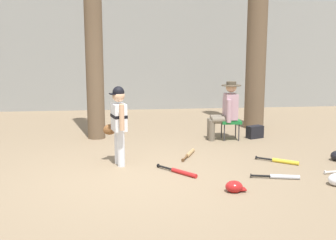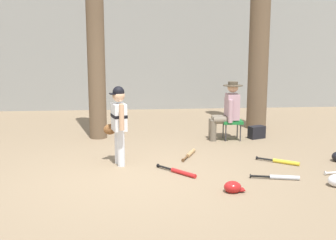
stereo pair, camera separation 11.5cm
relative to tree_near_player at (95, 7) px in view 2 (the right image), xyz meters
name	(u,v)px [view 2 (the right image)]	position (x,y,z in m)	size (l,w,h in m)	color
ground_plane	(135,178)	(0.73, -2.78, -2.67)	(60.00, 60.00, 0.00)	#7F6B51
concrete_back_wall	(131,55)	(0.73, 3.81, -1.09)	(18.00, 0.36, 3.15)	gray
tree_near_player	(95,7)	(0.00, 0.00, 0.00)	(0.52, 0.52, 5.86)	brown
tree_behind_spectator	(260,14)	(3.60, 0.69, -0.07)	(0.69, 0.69, 5.90)	brown
young_ballplayer	(118,120)	(0.48, -2.03, -1.93)	(0.42, 0.57, 1.31)	white
folding_stool	(232,122)	(2.75, -0.42, -2.31)	(0.41, 0.41, 0.41)	#196B2D
seated_spectator	(227,109)	(2.66, -0.42, -2.03)	(0.67, 0.53, 1.20)	#6B6051
handbag_beside_stool	(257,132)	(3.30, -0.36, -2.54)	(0.34, 0.18, 0.26)	black
bat_red_barrel	(180,172)	(1.43, -2.64, -2.64)	(0.57, 0.66, 0.07)	red
bat_wood_tan	(190,154)	(1.73, -1.59, -2.64)	(0.34, 0.69, 0.07)	tan
bat_aluminum_silver	(281,177)	(2.88, -3.02, -2.64)	(0.72, 0.23, 0.07)	#B7BCC6
bat_yellow_trainer	(283,162)	(3.20, -2.22, -2.64)	(0.63, 0.49, 0.07)	yellow
batting_helmet_red	(233,187)	(2.05, -3.49, -2.60)	(0.28, 0.22, 0.16)	#A81919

